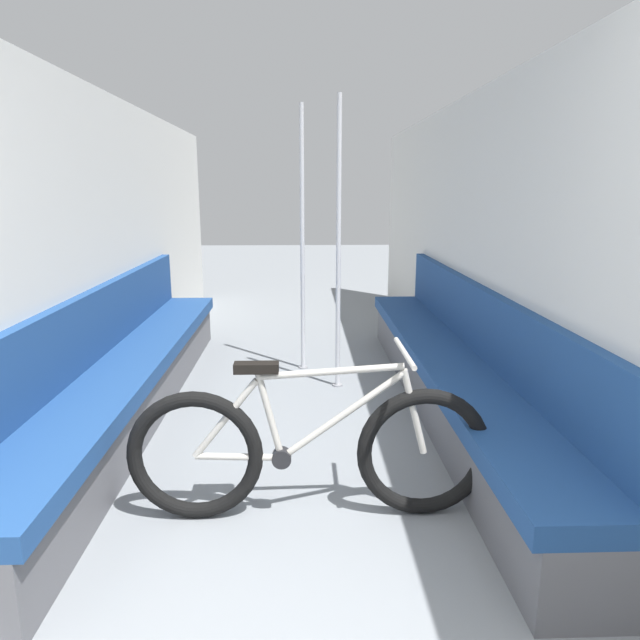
% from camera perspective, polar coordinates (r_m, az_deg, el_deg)
% --- Properties ---
extents(wall_left, '(0.10, 8.82, 2.20)m').
position_cam_1_polar(wall_left, '(3.89, -23.67, 5.74)').
color(wall_left, silver).
rests_on(wall_left, ground).
extents(wall_right, '(0.10, 8.82, 2.20)m').
position_cam_1_polar(wall_right, '(3.84, 17.85, 6.12)').
color(wall_right, silver).
rests_on(wall_right, ground).
extents(bench_seat_row_left, '(0.48, 4.09, 0.88)m').
position_cam_1_polar(bench_seat_row_left, '(4.06, -18.69, -5.36)').
color(bench_seat_row_left, '#5B5B60').
rests_on(bench_seat_row_left, ground).
extents(bench_seat_row_right, '(0.48, 4.09, 0.88)m').
position_cam_1_polar(bench_seat_row_right, '(4.02, 13.07, -5.17)').
color(bench_seat_row_right, '#5B5B60').
rests_on(bench_seat_row_right, ground).
extents(bicycle, '(1.69, 0.46, 0.81)m').
position_cam_1_polar(bicycle, '(2.71, -1.04, -12.93)').
color(bicycle, black).
rests_on(bicycle, ground).
extents(grab_pole_near, '(0.08, 0.08, 2.18)m').
position_cam_1_polar(grab_pole_near, '(4.30, 1.85, 6.89)').
color(grab_pole_near, gray).
rests_on(grab_pole_near, ground).
extents(grab_pole_far, '(0.08, 0.08, 2.18)m').
position_cam_1_polar(grab_pole_far, '(4.75, -1.77, 7.48)').
color(grab_pole_far, gray).
rests_on(grab_pole_far, ground).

